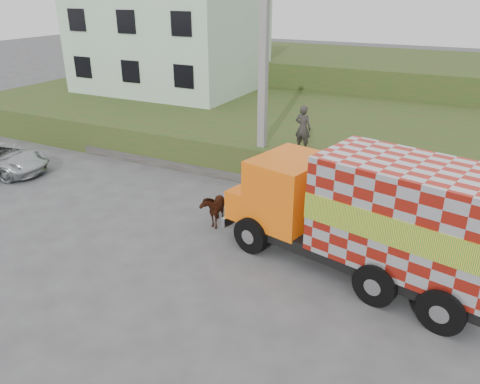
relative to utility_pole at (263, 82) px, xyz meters
The scene contains 9 objects.
ground 6.23m from the utility_pole, 77.74° to the right, with size 120.00×120.00×0.00m, color #474749.
embankment 6.42m from the utility_pole, 79.51° to the left, with size 40.00×12.00×1.50m, color #28511B.
embankment_far 17.62m from the utility_pole, 86.71° to the left, with size 40.00×12.00×3.00m, color #28511B.
retaining_strip 4.02m from the utility_pole, 158.20° to the right, with size 16.00×0.50×0.40m, color #595651.
building 13.07m from the utility_pole, 139.97° to the left, with size 10.00×8.00×6.00m, color #BBDBBD.
utility_pole is the anchor object (origin of this frame).
cargo_truck 7.62m from the utility_pole, 42.08° to the right, with size 8.10×4.15×3.45m.
cow 5.44m from the utility_pole, 88.21° to the right, with size 0.63×1.38×1.17m, color black.
pedestrian 2.34m from the utility_pole, ahead, with size 0.65×0.42×1.77m, color #312D2B.
Camera 1 is at (6.33, -11.84, 7.34)m, focal length 35.00 mm.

